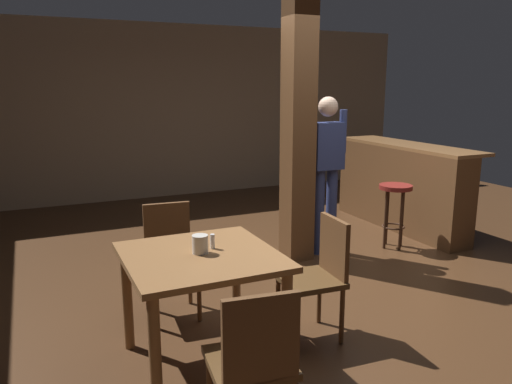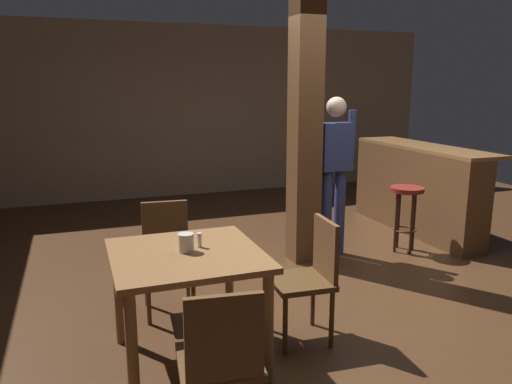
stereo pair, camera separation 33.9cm
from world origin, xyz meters
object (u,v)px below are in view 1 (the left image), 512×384
at_px(bar_counter, 400,186).
at_px(bar_stool_near, 395,200).
at_px(napkin_cup, 200,244).
at_px(chair_south, 254,360).
at_px(standing_person, 326,164).
at_px(salt_shaker, 212,241).
at_px(dining_table, 201,273).
at_px(chair_north, 170,253).
at_px(chair_east, 319,271).

distance_m(bar_counter, bar_stool_near, 0.86).
bearing_deg(napkin_cup, chair_south, -91.71).
bearing_deg(standing_person, salt_shaker, -140.65).
bearing_deg(dining_table, standing_person, 39.04).
xyz_separation_m(dining_table, napkin_cup, (0.00, 0.01, 0.19)).
distance_m(salt_shaker, bar_stool_near, 3.01).
relative_size(chair_south, bar_counter, 0.41).
relative_size(chair_south, salt_shaker, 8.99).
height_order(napkin_cup, standing_person, standing_person).
height_order(chair_north, chair_south, same).
relative_size(chair_east, standing_person, 0.52).
distance_m(chair_east, napkin_cup, 0.96).
bearing_deg(chair_east, napkin_cup, 179.71).
bearing_deg(bar_counter, salt_shaker, -148.99).
xyz_separation_m(chair_north, napkin_cup, (-0.02, -0.84, 0.33)).
xyz_separation_m(chair_east, standing_person, (1.05, 1.58, 0.50)).
relative_size(chair_north, bar_stool_near, 1.21).
xyz_separation_m(napkin_cup, salt_shaker, (0.10, 0.06, -0.01)).
relative_size(dining_table, standing_person, 0.56).
relative_size(dining_table, chair_north, 1.09).
bearing_deg(standing_person, bar_counter, 17.58).
xyz_separation_m(dining_table, salt_shaker, (0.11, 0.07, 0.18)).
xyz_separation_m(chair_east, bar_stool_near, (1.88, 1.41, 0.05)).
bearing_deg(chair_north, standing_person, 20.78).
bearing_deg(bar_stool_near, standing_person, 168.49).
relative_size(standing_person, bar_counter, 0.79).
xyz_separation_m(bar_counter, bar_stool_near, (-0.60, -0.62, 0.00)).
xyz_separation_m(napkin_cup, bar_stool_near, (2.78, 1.41, -0.28)).
relative_size(napkin_cup, bar_stool_near, 0.17).
relative_size(dining_table, bar_stool_near, 1.31).
xyz_separation_m(standing_person, bar_counter, (1.43, 0.45, -0.44)).
bearing_deg(napkin_cup, chair_north, 88.90).
bearing_deg(bar_stool_near, chair_east, -143.00).
height_order(chair_east, napkin_cup, chair_east).
xyz_separation_m(chair_east, napkin_cup, (-0.91, 0.00, 0.33)).
height_order(dining_table, chair_south, chair_south).
bearing_deg(dining_table, bar_stool_near, 27.06).
bearing_deg(dining_table, salt_shaker, 33.23).
distance_m(chair_east, salt_shaker, 0.87).
height_order(dining_table, napkin_cup, napkin_cup).
bearing_deg(chair_east, bar_counter, 39.37).
height_order(chair_east, bar_counter, bar_counter).
height_order(chair_north, bar_counter, bar_counter).
distance_m(dining_table, salt_shaker, 0.22).
bearing_deg(salt_shaker, chair_east, -4.36).
height_order(napkin_cup, bar_counter, bar_counter).
bearing_deg(bar_counter, chair_east, -140.63).
distance_m(chair_south, salt_shaker, 1.01).
relative_size(chair_north, napkin_cup, 7.33).
bearing_deg(dining_table, chair_east, 0.52).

